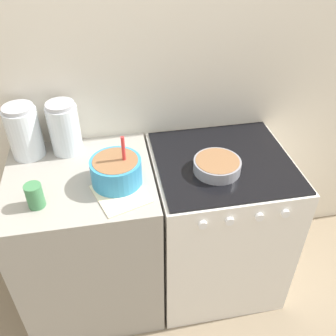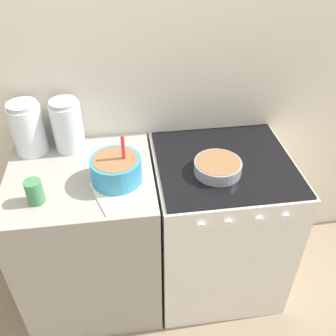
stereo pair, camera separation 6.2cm
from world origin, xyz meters
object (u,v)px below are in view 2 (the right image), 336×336
(baking_pan, at_px, (218,167))
(mixing_bowl, at_px, (116,169))
(stove, at_px, (218,225))
(storage_jar_middle, at_px, (68,129))
(storage_jar_left, at_px, (29,131))
(tin_can, at_px, (34,192))

(baking_pan, bearing_deg, mixing_bowl, -179.87)
(stove, distance_m, baking_pan, 0.49)
(storage_jar_middle, bearing_deg, baking_pan, -23.47)
(stove, bearing_deg, storage_jar_left, 166.52)
(stove, height_order, baking_pan, baking_pan)
(baking_pan, bearing_deg, stove, 52.75)
(storage_jar_middle, height_order, tin_can, storage_jar_middle)
(stove, height_order, storage_jar_middle, storage_jar_middle)
(storage_jar_middle, bearing_deg, storage_jar_left, 180.00)
(baking_pan, xyz_separation_m, storage_jar_left, (-0.90, 0.31, 0.08))
(baking_pan, height_order, storage_jar_left, storage_jar_left)
(mixing_bowl, relative_size, storage_jar_left, 0.90)
(stove, height_order, tin_can, tin_can)
(stove, distance_m, mixing_bowl, 0.75)
(storage_jar_left, bearing_deg, storage_jar_middle, -0.00)
(mixing_bowl, bearing_deg, stove, 8.32)
(stove, xyz_separation_m, mixing_bowl, (-0.53, -0.08, 0.52))
(stove, relative_size, baking_pan, 3.98)
(mixing_bowl, xyz_separation_m, storage_jar_left, (-0.42, 0.31, 0.05))
(baking_pan, bearing_deg, storage_jar_middle, 156.53)
(stove, xyz_separation_m, storage_jar_middle, (-0.76, 0.23, 0.57))
(storage_jar_left, distance_m, storage_jar_middle, 0.19)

